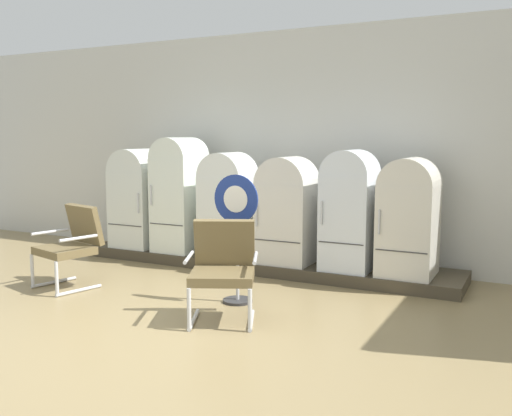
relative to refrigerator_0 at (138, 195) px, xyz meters
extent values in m
cube|color=#8B774F|center=(1.97, -2.90, -0.93)|extent=(12.00, 10.00, 0.05)
cube|color=silver|center=(1.97, 0.76, 0.70)|extent=(11.76, 0.12, 3.23)
cube|color=#47443F|center=(1.97, 0.76, 1.97)|extent=(11.76, 0.07, 0.06)
cube|color=#433B2B|center=(1.97, 0.13, -0.84)|extent=(5.29, 0.95, 0.15)
cube|color=silver|center=(0.00, 0.00, -0.20)|extent=(0.65, 0.62, 1.12)
cylinder|color=silver|center=(0.00, 0.00, 0.35)|extent=(0.65, 0.61, 0.65)
cube|color=#383838|center=(0.00, -0.31, -0.40)|extent=(0.60, 0.01, 0.01)
cylinder|color=silver|center=(0.27, -0.32, -0.07)|extent=(0.02, 0.02, 0.28)
cube|color=white|center=(0.73, 0.04, -0.11)|extent=(0.59, 0.69, 1.31)
cylinder|color=white|center=(0.73, 0.04, 0.55)|extent=(0.59, 0.68, 0.59)
cube|color=#383838|center=(0.73, -0.31, -0.34)|extent=(0.55, 0.01, 0.01)
cylinder|color=silver|center=(0.49, -0.32, 0.05)|extent=(0.02, 0.02, 0.28)
cube|color=white|center=(1.54, -0.02, -0.22)|extent=(0.65, 0.59, 1.09)
cylinder|color=white|center=(1.54, -0.02, 0.33)|extent=(0.65, 0.57, 0.65)
cube|color=#383838|center=(1.54, -0.31, -0.41)|extent=(0.60, 0.01, 0.01)
cylinder|color=silver|center=(1.81, -0.32, -0.09)|extent=(0.02, 0.02, 0.28)
cube|color=silver|center=(2.41, -0.01, -0.25)|extent=(0.68, 0.60, 1.03)
cylinder|color=silver|center=(2.41, -0.01, 0.27)|extent=(0.68, 0.59, 0.68)
cube|color=#383838|center=(2.41, -0.31, -0.43)|extent=(0.62, 0.01, 0.01)
cylinder|color=silver|center=(2.14, -0.32, -0.12)|extent=(0.02, 0.02, 0.28)
cube|color=white|center=(3.24, 0.00, -0.18)|extent=(0.60, 0.63, 1.17)
cylinder|color=white|center=(3.24, 0.00, 0.41)|extent=(0.60, 0.62, 0.60)
cube|color=#383838|center=(3.24, -0.31, -0.39)|extent=(0.55, 0.01, 0.01)
cylinder|color=silver|center=(3.00, -0.32, -0.04)|extent=(0.02, 0.02, 0.28)
cube|color=silver|center=(3.95, 0.03, -0.23)|extent=(0.63, 0.68, 1.07)
cylinder|color=silver|center=(3.95, 0.03, 0.30)|extent=(0.63, 0.67, 0.63)
cube|color=#383838|center=(3.95, -0.31, -0.42)|extent=(0.58, 0.01, 0.01)
cylinder|color=silver|center=(3.69, -0.32, -0.10)|extent=(0.02, 0.02, 0.28)
cylinder|color=silver|center=(0.12, -1.76, -0.89)|extent=(0.18, 0.56, 0.04)
cylinder|color=silver|center=(0.05, -2.02, -0.70)|extent=(0.05, 0.05, 0.38)
cylinder|color=silver|center=(0.65, -1.91, -0.89)|extent=(0.18, 0.56, 0.04)
cylinder|color=silver|center=(0.59, -2.16, -0.70)|extent=(0.05, 0.05, 0.38)
cube|color=brown|center=(0.38, -1.83, -0.46)|extent=(0.71, 0.65, 0.09)
cube|color=brown|center=(0.45, -1.57, -0.18)|extent=(0.62, 0.31, 0.47)
cylinder|color=silver|center=(0.08, -1.75, -0.28)|extent=(0.15, 0.46, 0.04)
cylinder|color=silver|center=(0.69, -1.91, -0.28)|extent=(0.15, 0.46, 0.04)
cylinder|color=silver|center=(2.40, -2.19, -0.89)|extent=(0.28, 0.54, 0.04)
cylinder|color=silver|center=(2.51, -2.43, -0.70)|extent=(0.05, 0.05, 0.38)
cylinder|color=silver|center=(2.90, -1.95, -0.89)|extent=(0.28, 0.54, 0.04)
cylinder|color=silver|center=(3.02, -2.20, -0.70)|extent=(0.05, 0.05, 0.38)
cube|color=brown|center=(2.65, -2.07, -0.46)|extent=(0.76, 0.72, 0.09)
cube|color=brown|center=(2.54, -1.82, -0.18)|extent=(0.61, 0.40, 0.47)
cylinder|color=silver|center=(2.36, -2.20, -0.28)|extent=(0.23, 0.44, 0.04)
cylinder|color=silver|center=(2.94, -1.94, -0.28)|extent=(0.23, 0.44, 0.04)
cylinder|color=#2D2D30|center=(2.46, -1.42, -0.89)|extent=(0.32, 0.32, 0.03)
cylinder|color=silver|center=(2.46, -1.42, -0.33)|extent=(0.04, 0.04, 1.09)
cylinder|color=navy|center=(2.46, -1.45, 0.21)|extent=(0.51, 0.02, 0.51)
cylinder|color=white|center=(2.46, -1.46, 0.21)|extent=(0.28, 0.00, 0.28)
camera|label=1|loc=(5.31, -6.59, 0.86)|focal=39.63mm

